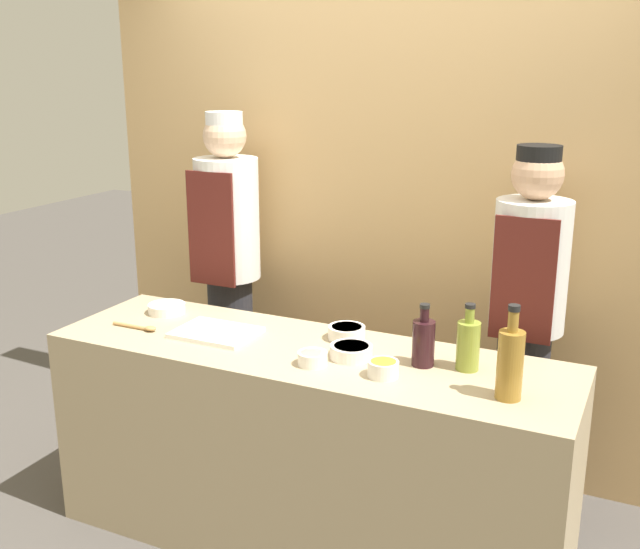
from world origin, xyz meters
The scene contains 15 objects.
ground_plane centered at (0.00, 0.00, 0.00)m, with size 14.00×14.00×0.00m, color #4C4742.
cabinet_wall centered at (0.00, 0.98, 1.20)m, with size 3.14×0.18×2.40m.
counter centered at (0.00, 0.00, 0.44)m, with size 2.14×0.63×0.88m.
sauce_bowl_red centered at (-0.78, 0.14, 0.91)m, with size 0.17×0.17×0.04m.
sauce_bowl_brown centered at (0.19, 0.00, 0.91)m, with size 0.17×0.17×0.05m.
sauce_bowl_green centered at (0.09, -0.13, 0.91)m, with size 0.11×0.11×0.05m.
sauce_bowl_yellow centered at (0.37, -0.12, 0.91)m, with size 0.12×0.12×0.06m.
sauce_bowl_orange centered at (0.10, 0.18, 0.91)m, with size 0.15×0.15×0.06m.
cutting_board centered at (-0.42, -0.01, 0.89)m, with size 0.34×0.25×0.02m.
bottle_oil centered at (0.63, 0.08, 0.98)m, with size 0.09×0.09×0.26m.
bottle_wine centered at (0.47, 0.05, 0.98)m, with size 0.09×0.09×0.24m.
bottle_vinegar centered at (0.82, -0.11, 1.01)m, with size 0.09×0.09×0.33m.
wooden_spoon centered at (-0.75, -0.10, 0.89)m, with size 0.22×0.04×0.02m.
chef_left centered at (-0.75, 0.61, 0.97)m, with size 0.32×0.32×1.76m.
chef_right centered at (0.75, 0.61, 0.92)m, with size 0.32×0.32×1.67m.
Camera 1 is at (1.25, -2.50, 1.98)m, focal length 42.00 mm.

